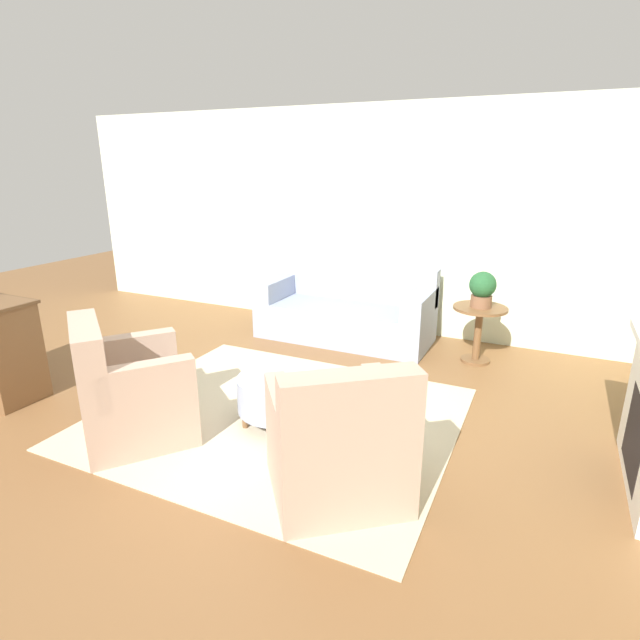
{
  "coord_description": "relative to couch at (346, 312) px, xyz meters",
  "views": [
    {
      "loc": [
        1.98,
        -3.35,
        2.12
      ],
      "look_at": [
        0.15,
        0.55,
        0.75
      ],
      "focal_mm": 28.0,
      "sensor_mm": 36.0,
      "label": 1
    }
  ],
  "objects": [
    {
      "name": "ottoman_table",
      "position": [
        0.31,
        -2.25,
        -0.06
      ],
      "size": [
        0.69,
        0.69,
        0.41
      ],
      "color": "#8E99B2",
      "rests_on": "rug"
    },
    {
      "name": "wall_back",
      "position": [
        0.26,
        0.6,
        1.07
      ],
      "size": [
        9.45,
        0.12,
        2.8
      ],
      "color": "beige",
      "rests_on": "ground_plane"
    },
    {
      "name": "potted_plant_on_side_table",
      "position": [
        1.61,
        -0.13,
        0.51
      ],
      "size": [
        0.28,
        0.28,
        0.39
      ],
      "color": "brown",
      "rests_on": "side_table"
    },
    {
      "name": "ground_plane",
      "position": [
        0.26,
        -2.18,
        -0.33
      ],
      "size": [
        16.0,
        16.0,
        0.0
      ],
      "primitive_type": "plane",
      "color": "brown"
    },
    {
      "name": "side_table",
      "position": [
        1.61,
        -0.13,
        0.11
      ],
      "size": [
        0.57,
        0.57,
        0.63
      ],
      "color": "brown",
      "rests_on": "ground_plane"
    },
    {
      "name": "armchair_right",
      "position": [
        1.16,
        -2.95,
        0.05
      ],
      "size": [
        1.15,
        1.14,
        0.98
      ],
      "color": "tan",
      "rests_on": "rug"
    },
    {
      "name": "couch",
      "position": [
        0.0,
        0.0,
        0.0
      ],
      "size": [
        2.12,
        0.89,
        0.9
      ],
      "color": "#8E99B2",
      "rests_on": "ground_plane"
    },
    {
      "name": "armchair_left",
      "position": [
        -0.65,
        -2.95,
        0.05
      ],
      "size": [
        1.15,
        1.14,
        0.98
      ],
      "color": "tan",
      "rests_on": "rug"
    },
    {
      "name": "rug",
      "position": [
        0.26,
        -2.18,
        -0.32
      ],
      "size": [
        2.96,
        2.56,
        0.01
      ],
      "color": "beige",
      "rests_on": "ground_plane"
    }
  ]
}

